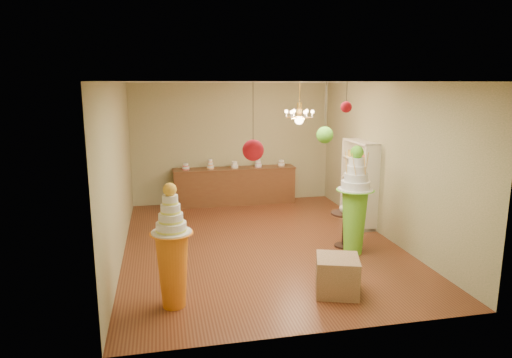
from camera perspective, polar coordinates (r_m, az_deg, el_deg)
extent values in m
plane|color=#582B18|center=(8.74, 0.51, -8.04)|extent=(6.50, 6.50, 0.00)
plane|color=silver|center=(8.22, 0.55, 12.02)|extent=(6.50, 6.50, 0.00)
cube|color=#99956A|center=(11.51, -2.95, 4.49)|extent=(5.00, 0.04, 3.00)
cube|color=#99956A|center=(5.30, 8.09, -4.45)|extent=(5.00, 0.04, 3.00)
cube|color=#99956A|center=(8.20, -16.81, 0.97)|extent=(0.04, 6.50, 3.00)
cube|color=#99956A|center=(9.21, 15.92, 2.18)|extent=(0.04, 6.50, 3.00)
cone|color=#69C82C|center=(8.27, 12.14, -5.28)|extent=(0.51, 0.51, 1.15)
cylinder|color=silver|center=(8.12, 12.32, -1.29)|extent=(0.68, 0.68, 0.03)
cylinder|color=silver|center=(8.10, 12.34, -0.71)|extent=(0.56, 0.56, 0.14)
cylinder|color=silver|center=(8.08, 12.39, 0.23)|extent=(0.46, 0.46, 0.14)
cylinder|color=silver|center=(8.05, 12.43, 1.18)|extent=(0.37, 0.37, 0.14)
cylinder|color=silver|center=(8.03, 12.47, 2.14)|extent=(0.31, 0.31, 0.14)
sphere|color=#57B326|center=(8.00, 12.52, 3.30)|extent=(0.23, 0.23, 0.23)
cone|color=orange|center=(6.35, -10.34, -11.14)|extent=(0.59, 0.59, 1.04)
cylinder|color=silver|center=(6.16, -10.52, -6.56)|extent=(0.70, 0.70, 0.03)
cylinder|color=silver|center=(6.14, -10.55, -5.89)|extent=(0.53, 0.53, 0.12)
cylinder|color=silver|center=(6.10, -10.59, -4.79)|extent=(0.42, 0.42, 0.12)
cylinder|color=silver|center=(6.07, -10.64, -3.69)|extent=(0.34, 0.34, 0.12)
cylinder|color=silver|center=(6.04, -10.68, -2.57)|extent=(0.27, 0.27, 0.12)
sphere|color=gold|center=(6.00, -10.73, -1.31)|extent=(0.18, 0.18, 0.18)
cube|color=#8E6C4E|center=(6.80, 10.12, -11.77)|extent=(0.75, 0.75, 0.54)
cube|color=#59331C|center=(11.42, -2.68, -0.92)|extent=(3.00, 0.50, 0.90)
cube|color=#59331C|center=(11.33, -2.70, 1.32)|extent=(3.04, 0.54, 0.03)
cylinder|color=silver|center=(11.19, -8.78, 1.56)|extent=(0.18, 0.18, 0.16)
cylinder|color=silver|center=(11.23, -5.73, 1.88)|extent=(0.18, 0.18, 0.24)
cylinder|color=silver|center=(11.31, -2.70, 1.80)|extent=(0.18, 0.18, 0.16)
cylinder|color=silver|center=(11.41, 0.27, 2.10)|extent=(0.18, 0.18, 0.24)
cylinder|color=silver|center=(11.56, 3.18, 2.01)|extent=(0.18, 0.18, 0.16)
cube|color=#ECE6CC|center=(10.01, 13.51, -0.44)|extent=(0.04, 1.20, 1.80)
cube|color=#ECE6CC|center=(10.04, 12.58, -2.71)|extent=(0.30, 1.14, 0.03)
cube|color=#ECE6CC|center=(9.94, 12.69, -0.20)|extent=(0.30, 1.14, 0.03)
cube|color=#ECE6CC|center=(9.85, 12.81, 2.36)|extent=(0.30, 1.14, 0.03)
cylinder|color=black|center=(8.74, 10.88, -8.16)|extent=(0.40, 0.40, 0.03)
cylinder|color=black|center=(8.64, 10.95, -6.28)|extent=(0.08, 0.08, 0.64)
cylinder|color=black|center=(8.55, 11.04, -4.25)|extent=(0.60, 0.60, 0.03)
imported|color=#ECE6CC|center=(8.51, 11.07, -3.45)|extent=(0.25, 0.25, 0.21)
cylinder|color=#393429|center=(5.45, -0.37, 7.83)|extent=(0.01, 0.01, 0.81)
sphere|color=red|center=(5.50, -0.36, 3.62)|extent=(0.26, 0.26, 0.26)
cylinder|color=#393429|center=(6.80, 8.70, 8.68)|extent=(0.01, 0.01, 0.77)
sphere|color=#57B326|center=(6.83, 8.60, 5.46)|extent=(0.25, 0.25, 0.25)
cylinder|color=#393429|center=(5.99, 11.27, 10.33)|extent=(0.01, 0.01, 0.32)
sphere|color=red|center=(6.00, 11.21, 8.82)|extent=(0.14, 0.14, 0.14)
cylinder|color=#EEBE54|center=(9.32, 5.48, 10.42)|extent=(0.02, 0.02, 0.50)
cylinder|color=#EEBE54|center=(9.33, 5.44, 8.58)|extent=(0.10, 0.10, 0.30)
sphere|color=#E1AE7B|center=(9.34, 5.42, 7.35)|extent=(0.18, 0.18, 0.18)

